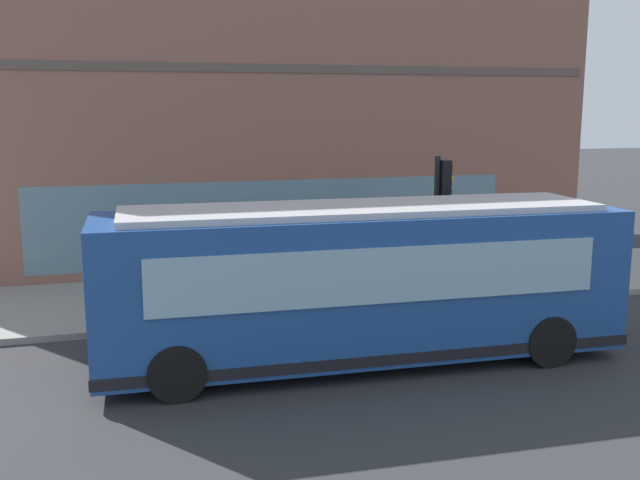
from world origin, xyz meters
TOP-DOWN VIEW (x-y plane):
  - ground at (0.00, 0.00)m, footprint 120.00×120.00m
  - sidewalk_curb at (4.99, 0.00)m, footprint 4.78×40.00m
  - building_corner at (12.16, 0.00)m, footprint 9.61×19.93m
  - city_bus_nearside at (-0.22, 0.03)m, footprint 2.82×10.11m
  - traffic_light_near_corner at (3.04, -3.13)m, footprint 0.32×0.49m
  - fire_hydrant at (6.14, -3.01)m, footprint 0.35×0.35m
  - pedestrian_by_light_pole at (6.13, -8.91)m, footprint 0.32×0.32m
  - pedestrian_walking_along_curb at (4.57, -3.45)m, footprint 0.32×0.32m
  - pedestrian_near_building_entrance at (4.61, -5.37)m, footprint 0.32×0.32m
  - newspaper_vending_box at (5.29, 2.97)m, footprint 0.44×0.43m

SIDE VIEW (x-z plane):
  - ground at x=0.00m, z-range 0.00..0.00m
  - sidewalk_curb at x=4.99m, z-range 0.00..0.15m
  - fire_hydrant at x=6.14m, z-range 0.14..0.88m
  - newspaper_vending_box at x=5.29m, z-range 0.15..1.05m
  - pedestrian_near_building_entrance at x=4.61m, z-range 0.27..1.94m
  - pedestrian_by_light_pole at x=6.13m, z-range 0.28..2.01m
  - pedestrian_walking_along_curb at x=4.57m, z-range 0.29..2.06m
  - city_bus_nearside at x=-0.22m, z-range 0.02..3.09m
  - traffic_light_near_corner at x=3.04m, z-range 0.86..4.42m
  - building_corner at x=12.16m, z-range -0.01..10.80m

